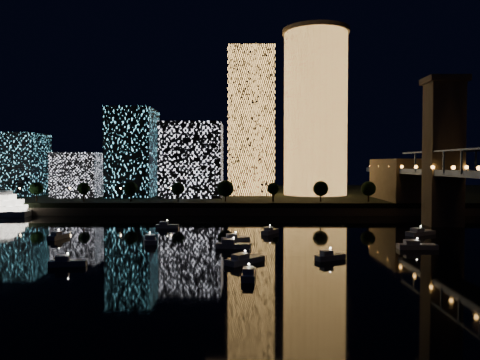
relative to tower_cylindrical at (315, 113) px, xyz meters
name	(u,v)px	position (x,y,z in m)	size (l,w,h in m)	color
ground	(254,254)	(-34.24, -131.96, -47.09)	(520.00, 520.00, 0.00)	black
far_bank	(248,196)	(-34.24, 28.04, -44.59)	(420.00, 160.00, 5.00)	black
seawall	(250,211)	(-34.24, -49.96, -45.59)	(420.00, 6.00, 3.00)	#6B5E4C
tower_cylindrical	(315,113)	(0.00, 0.00, 0.00)	(34.00, 34.00, 83.94)	#EFA44C
tower_rectangular	(251,122)	(-32.91, 2.33, -4.75)	(23.48, 23.48, 74.69)	#EFA44C
midrise_blocks	(120,160)	(-97.67, -10.90, -24.42)	(114.56, 35.75, 42.70)	silver
motorboats	(230,244)	(-39.85, -123.71, -46.28)	(123.67, 71.34, 2.78)	silver
esplanade_trees	(185,189)	(-61.24, -43.96, -36.63)	(166.31, 6.93, 8.96)	black
street_lamps	(171,191)	(-68.24, -37.96, -38.07)	(132.70, 0.70, 5.65)	black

